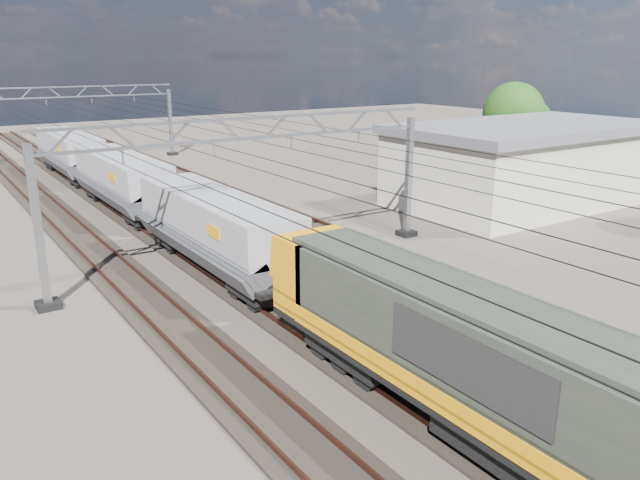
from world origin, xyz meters
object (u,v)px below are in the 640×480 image
catenary_gantry_mid (255,187)px  tree_far (518,115)px  hopper_wagon_mid (122,178)px  hopper_wagon_lead (215,226)px  hopper_wagon_third (70,151)px  catenary_gantry_far (72,122)px  locomotive (535,388)px  industrial_shed (527,163)px

catenary_gantry_mid → tree_far: tree_far is taller
hopper_wagon_mid → tree_far: tree_far is taller
hopper_wagon_lead → hopper_wagon_third: (0.00, 28.40, 0.00)m
catenary_gantry_far → locomotive: (-2.00, -53.45, -1.58)m
locomotive → hopper_wagon_mid: 31.90m
hopper_wagon_lead → tree_far: (32.32, 9.54, 2.68)m
locomotive → hopper_wagon_third: (-0.00, 46.10, -0.09)m
catenary_gantry_mid → locomotive: (-2.00, -17.45, -1.58)m
hopper_wagon_lead → hopper_wagon_mid: 14.20m
catenary_gantry_mid → hopper_wagon_lead: size_ratio=1.53×
hopper_wagon_lead → hopper_wagon_mid: same height
catenary_gantry_mid → hopper_wagon_third: bearing=94.0°
tree_far → catenary_gantry_far: bearing=139.2°
catenary_gantry_far → hopper_wagon_lead: (-2.00, -35.75, -1.67)m
hopper_wagon_third → industrial_shed: bearing=-48.0°
hopper_wagon_third → tree_far: 37.51m
hopper_wagon_third → tree_far: (32.32, -18.86, 2.68)m
catenary_gantry_far → industrial_shed: 40.51m
catenary_gantry_far → hopper_wagon_mid: catenary_gantry_far is taller
catenary_gantry_far → catenary_gantry_mid: bearing=-90.0°
locomotive → tree_far: 42.34m
catenary_gantry_mid → tree_far: 31.87m
industrial_shed → tree_far: size_ratio=2.41×
catenary_gantry_far → tree_far: size_ratio=2.58×
hopper_wagon_mid → tree_far: 32.76m
catenary_gantry_far → hopper_wagon_lead: size_ratio=1.53×
catenary_gantry_far → hopper_wagon_mid: size_ratio=1.53×
tree_far → hopper_wagon_third: bearing=149.7°
industrial_shed → hopper_wagon_third: bearing=132.0°
hopper_wagon_mid → industrial_shed: size_ratio=0.70×
hopper_wagon_lead → industrial_shed: 24.07m
catenary_gantry_far → hopper_wagon_lead: 35.85m
hopper_wagon_mid → industrial_shed: (24.00, -12.45, 0.49)m
locomotive → industrial_shed: industrial_shed is taller
hopper_wagon_mid → industrial_shed: bearing=-27.4°
catenary_gantry_mid → hopper_wagon_mid: bearing=97.9°
hopper_wagon_lead → locomotive: bearing=-90.0°
catenary_gantry_mid → tree_far: size_ratio=2.58×
locomotive → industrial_shed: bearing=39.0°
hopper_wagon_mid → hopper_wagon_third: (0.00, 14.20, 0.00)m
locomotive → hopper_wagon_lead: 17.70m
hopper_wagon_mid → hopper_wagon_third: 14.20m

